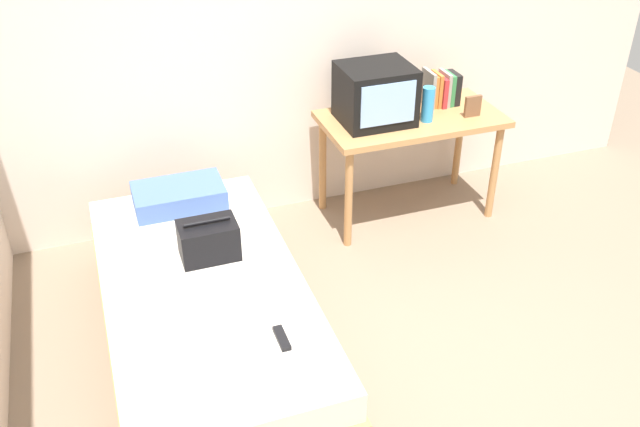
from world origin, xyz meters
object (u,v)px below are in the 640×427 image
object	(u,v)px
water_bottle	(428,104)
pillow	(179,196)
tv	(375,94)
remote_silver	(162,279)
bed	(207,315)
book_row	(441,89)
remote_dark	(282,338)
desk	(411,129)
picture_frame	(473,106)
handbag	(209,240)
magazine	(199,341)

from	to	relation	value
water_bottle	pillow	bearing A→B (deg)	-179.17
tv	water_bottle	size ratio (longest dim) A/B	1.96
tv	remote_silver	size ratio (longest dim) A/B	3.06
bed	water_bottle	size ratio (longest dim) A/B	8.92
bed	book_row	world-z (taller)	book_row
pillow	remote_dark	distance (m)	1.33
tv	desk	bearing A→B (deg)	-3.59
picture_frame	handbag	xyz separation A→B (m)	(-1.84, -0.55, -0.25)
handbag	magazine	world-z (taller)	handbag
desk	tv	world-z (taller)	tv
tv	pillow	bearing A→B (deg)	-174.06
water_bottle	pillow	xyz separation A→B (m)	(-1.59, -0.02, -0.33)
book_row	picture_frame	bearing A→B (deg)	-66.42
bed	desk	size ratio (longest dim) A/B	1.72
water_bottle	remote_silver	xyz separation A→B (m)	(-1.80, -0.72, -0.39)
book_row	desk	bearing A→B (deg)	-157.24
book_row	bed	bearing A→B (deg)	-151.42
bed	handbag	world-z (taller)	handbag
tv	water_bottle	bearing A→B (deg)	-19.51
picture_frame	pillow	distance (m)	1.92
picture_frame	magazine	size ratio (longest dim) A/B	0.48
bed	tv	world-z (taller)	tv
picture_frame	remote_silver	distance (m)	2.24
tv	remote_dark	world-z (taller)	tv
bed	desk	world-z (taller)	desk
bed	remote_silver	bearing A→B (deg)	160.77
desk	picture_frame	distance (m)	0.42
handbag	remote_dark	size ratio (longest dim) A/B	1.92
magazine	remote_dark	world-z (taller)	remote_dark
picture_frame	remote_dark	world-z (taller)	picture_frame
tv	handbag	size ratio (longest dim) A/B	1.47
desk	remote_dark	xyz separation A→B (m)	(-1.31, -1.42, -0.18)
handbag	book_row	bearing A→B (deg)	24.49
book_row	handbag	xyz separation A→B (m)	(-1.73, -0.79, -0.29)
handbag	magazine	xyz separation A→B (m)	(-0.18, -0.62, -0.10)
magazine	remote_silver	xyz separation A→B (m)	(-0.08, 0.49, 0.01)
water_bottle	remote_dark	size ratio (longest dim) A/B	1.44
tv	picture_frame	distance (m)	0.64
handbag	desk	bearing A→B (deg)	24.78
water_bottle	remote_silver	size ratio (longest dim) A/B	1.56
book_row	pillow	distance (m)	1.84
magazine	desk	bearing A→B (deg)	38.18
water_bottle	magazine	distance (m)	2.14
remote_dark	book_row	bearing A→B (deg)	44.36
remote_silver	magazine	bearing A→B (deg)	-80.21
desk	handbag	distance (m)	1.63
book_row	magazine	distance (m)	2.41
water_bottle	book_row	bearing A→B (deg)	45.29
pillow	remote_silver	bearing A→B (deg)	-106.62
pillow	handbag	bearing A→B (deg)	-83.90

